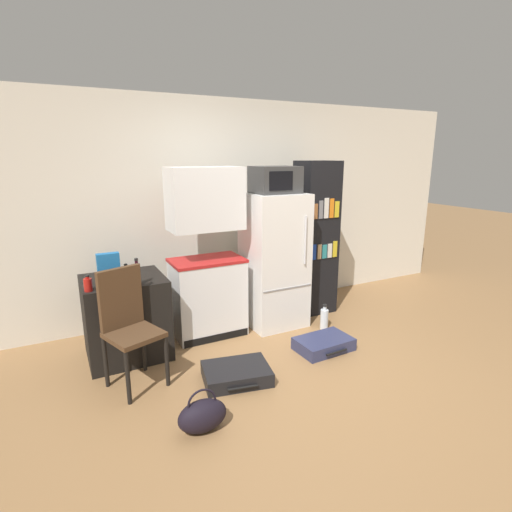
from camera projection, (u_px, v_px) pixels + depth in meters
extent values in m
plane|color=olive|center=(329.00, 378.00, 3.54)|extent=(24.00, 24.00, 0.00)
cube|color=silver|center=(249.00, 207.00, 5.04)|extent=(6.40, 0.10, 2.57)
cube|color=black|center=(126.00, 317.00, 3.87)|extent=(0.75, 0.66, 0.79)
cube|color=white|center=(208.00, 298.00, 4.35)|extent=(0.75, 0.47, 0.82)
cube|color=#B21E1E|center=(207.00, 260.00, 4.24)|extent=(0.77, 0.48, 0.03)
cube|color=white|center=(205.00, 199.00, 4.08)|extent=(0.75, 0.40, 0.64)
cube|color=black|center=(217.00, 338.00, 4.23)|extent=(0.72, 0.01, 0.08)
cube|color=white|center=(274.00, 260.00, 4.55)|extent=(0.63, 0.61, 1.52)
cube|color=gray|center=(288.00, 288.00, 4.34)|extent=(0.61, 0.01, 0.01)
cylinder|color=silver|center=(306.00, 240.00, 4.30)|extent=(0.02, 0.02, 0.53)
cube|color=#333333|center=(275.00, 180.00, 4.33)|extent=(0.48, 0.40, 0.29)
cube|color=black|center=(281.00, 181.00, 4.13)|extent=(0.28, 0.01, 0.20)
cube|color=black|center=(315.00, 239.00, 4.89)|extent=(0.46, 0.38, 1.86)
cube|color=#193899|center=(314.00, 252.00, 4.68)|extent=(0.05, 0.01, 0.18)
cube|color=tan|center=(319.00, 252.00, 4.72)|extent=(0.05, 0.01, 0.18)
cube|color=teal|center=(325.00, 252.00, 4.75)|extent=(0.06, 0.01, 0.17)
cube|color=silver|center=(330.00, 251.00, 4.79)|extent=(0.06, 0.01, 0.17)
cube|color=gold|center=(335.00, 249.00, 4.82)|extent=(0.06, 0.01, 0.19)
cube|color=brown|center=(316.00, 211.00, 4.57)|extent=(0.06, 0.01, 0.18)
cube|color=slate|center=(321.00, 210.00, 4.60)|extent=(0.05, 0.01, 0.21)
cube|color=silver|center=(326.00, 208.00, 4.63)|extent=(0.06, 0.01, 0.24)
cube|color=orange|center=(332.00, 208.00, 4.66)|extent=(0.05, 0.01, 0.23)
cube|color=gold|center=(337.00, 209.00, 4.70)|extent=(0.06, 0.01, 0.19)
cylinder|color=#AD1914|center=(88.00, 285.00, 3.40)|extent=(0.07, 0.07, 0.11)
cylinder|color=#AD1914|center=(87.00, 277.00, 3.38)|extent=(0.03, 0.03, 0.02)
cylinder|color=black|center=(87.00, 276.00, 3.38)|extent=(0.04, 0.04, 0.01)
cylinder|color=black|center=(137.00, 274.00, 3.56)|extent=(0.06, 0.06, 0.19)
cylinder|color=black|center=(136.00, 262.00, 3.54)|extent=(0.03, 0.03, 0.03)
cylinder|color=black|center=(136.00, 259.00, 3.53)|extent=(0.03, 0.03, 0.02)
cylinder|color=silver|center=(126.00, 274.00, 3.67)|extent=(0.06, 0.06, 0.13)
cylinder|color=silver|center=(126.00, 267.00, 3.65)|extent=(0.03, 0.03, 0.02)
cylinder|color=black|center=(126.00, 265.00, 3.65)|extent=(0.03, 0.03, 0.01)
cube|color=#1E66A8|center=(109.00, 270.00, 3.51)|extent=(0.19, 0.07, 0.30)
cylinder|color=black|center=(128.00, 378.00, 3.13)|extent=(0.04, 0.04, 0.45)
cylinder|color=black|center=(167.00, 361.00, 3.38)|extent=(0.04, 0.04, 0.45)
cylinder|color=black|center=(106.00, 362.00, 3.37)|extent=(0.04, 0.04, 0.45)
cylinder|color=black|center=(144.00, 347.00, 3.62)|extent=(0.04, 0.04, 0.45)
cube|color=#4C331E|center=(134.00, 335.00, 3.32)|extent=(0.51, 0.51, 0.04)
cube|color=#4C331E|center=(121.00, 298.00, 3.37)|extent=(0.37, 0.17, 0.52)
cube|color=black|center=(236.00, 374.00, 3.50)|extent=(0.64, 0.52, 0.13)
cylinder|color=black|center=(243.00, 388.00, 3.29)|extent=(0.26, 0.07, 0.02)
cube|color=navy|center=(324.00, 344.00, 4.05)|extent=(0.57, 0.38, 0.12)
cylinder|color=black|center=(337.00, 352.00, 3.88)|extent=(0.25, 0.03, 0.02)
ellipsoid|color=black|center=(202.00, 416.00, 2.84)|extent=(0.36, 0.20, 0.24)
torus|color=black|center=(202.00, 403.00, 2.81)|extent=(0.21, 0.02, 0.21)
cylinder|color=silver|center=(324.00, 319.00, 4.53)|extent=(0.09, 0.09, 0.23)
cylinder|color=silver|center=(325.00, 308.00, 4.50)|extent=(0.04, 0.04, 0.04)
cylinder|color=black|center=(325.00, 305.00, 4.49)|extent=(0.05, 0.05, 0.02)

